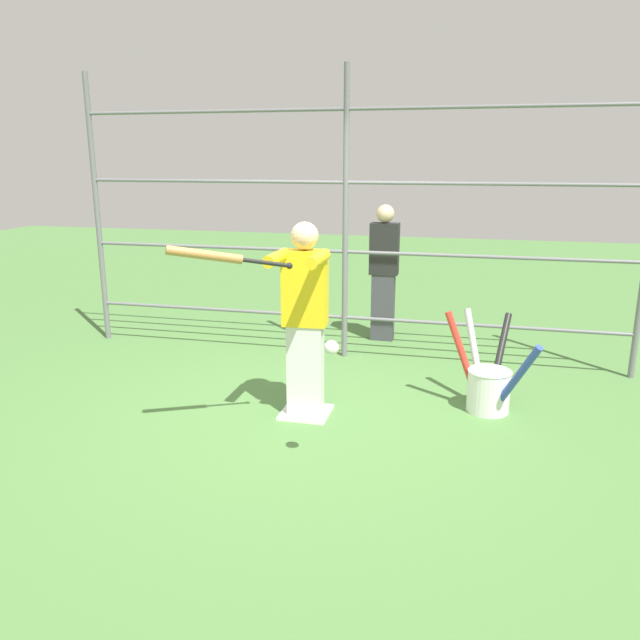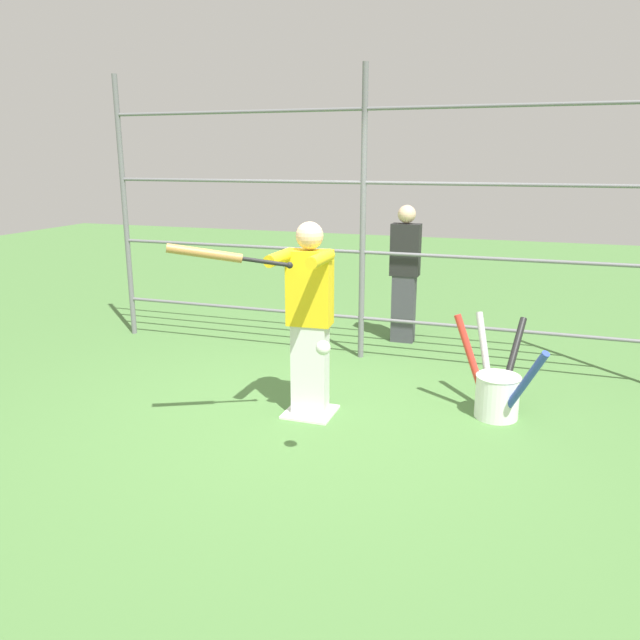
{
  "view_description": "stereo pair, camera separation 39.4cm",
  "coord_description": "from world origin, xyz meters",
  "px_view_note": "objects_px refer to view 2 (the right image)",
  "views": [
    {
      "loc": [
        -1.26,
        4.67,
        2.09
      ],
      "look_at": [
        -0.22,
        0.38,
        0.92
      ],
      "focal_mm": 35.0,
      "sensor_mm": 36.0,
      "label": 1
    },
    {
      "loc": [
        -1.64,
        4.56,
        2.09
      ],
      "look_at": [
        -0.22,
        0.38,
        0.92
      ],
      "focal_mm": 35.0,
      "sensor_mm": 36.0,
      "label": 2
    }
  ],
  "objects_px": {
    "batter": "(309,314)",
    "softball_in_flight": "(323,348)",
    "bat_bucket": "(497,390)",
    "baseball_bat_swinging": "(216,255)",
    "bystander_behind_fence": "(405,272)"
  },
  "relations": [
    {
      "from": "batter",
      "to": "bat_bucket",
      "type": "xyz_separation_m",
      "value": [
        -1.47,
        -0.46,
        -0.64
      ]
    },
    {
      "from": "bat_bucket",
      "to": "bystander_behind_fence",
      "type": "distance_m",
      "value": 2.29
    },
    {
      "from": "bat_bucket",
      "to": "batter",
      "type": "bearing_deg",
      "value": 17.32
    },
    {
      "from": "batter",
      "to": "baseball_bat_swinging",
      "type": "height_order",
      "value": "batter"
    },
    {
      "from": "batter",
      "to": "bat_bucket",
      "type": "height_order",
      "value": "batter"
    },
    {
      "from": "batter",
      "to": "bat_bucket",
      "type": "distance_m",
      "value": 1.67
    },
    {
      "from": "baseball_bat_swinging",
      "to": "bystander_behind_fence",
      "type": "bearing_deg",
      "value": -103.94
    },
    {
      "from": "baseball_bat_swinging",
      "to": "bat_bucket",
      "type": "relative_size",
      "value": 0.73
    },
    {
      "from": "batter",
      "to": "softball_in_flight",
      "type": "relative_size",
      "value": 16.61
    },
    {
      "from": "baseball_bat_swinging",
      "to": "bat_bucket",
      "type": "height_order",
      "value": "baseball_bat_swinging"
    },
    {
      "from": "bystander_behind_fence",
      "to": "baseball_bat_swinging",
      "type": "bearing_deg",
      "value": 76.06
    },
    {
      "from": "baseball_bat_swinging",
      "to": "softball_in_flight",
      "type": "bearing_deg",
      "value": 164.46
    },
    {
      "from": "baseball_bat_swinging",
      "to": "bat_bucket",
      "type": "xyz_separation_m",
      "value": [
        -1.92,
        -1.15,
        -1.19
      ]
    },
    {
      "from": "baseball_bat_swinging",
      "to": "bystander_behind_fence",
      "type": "xyz_separation_m",
      "value": [
        -0.75,
        -3.03,
        -0.6
      ]
    },
    {
      "from": "bat_bucket",
      "to": "bystander_behind_fence",
      "type": "xyz_separation_m",
      "value": [
        1.16,
        -1.88,
        0.59
      ]
    }
  ]
}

